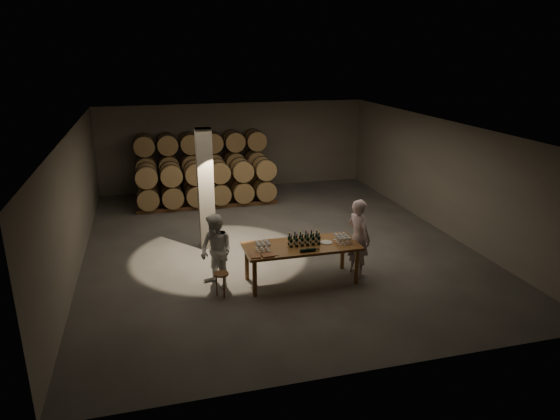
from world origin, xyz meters
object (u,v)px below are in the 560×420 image
object	(u,v)px
tasting_table	(301,249)
bottle_cluster	(304,240)
stool	(221,277)
person_woman	(216,252)
notebook_near	(268,255)
plate	(326,242)
person_man	(359,238)

from	to	relation	value
tasting_table	bottle_cluster	world-z (taller)	bottle_cluster
stool	person_woman	distance (m)	0.63
tasting_table	notebook_near	bearing A→B (deg)	-155.48
notebook_near	person_woman	size ratio (longest dim) A/B	0.15
bottle_cluster	plate	distance (m)	0.54
stool	person_man	bearing A→B (deg)	4.49
person_woman	tasting_table	bearing A→B (deg)	48.33
person_man	person_woman	world-z (taller)	person_man
tasting_table	stool	xyz separation A→B (m)	(-1.87, -0.23, -0.36)
tasting_table	notebook_near	xyz separation A→B (m)	(-0.88, -0.40, 0.12)
tasting_table	plate	bearing A→B (deg)	-1.21
stool	person_man	distance (m)	3.31
tasting_table	stool	distance (m)	1.92
notebook_near	person_man	world-z (taller)	person_man
tasting_table	stool	world-z (taller)	tasting_table
person_man	tasting_table	bearing A→B (deg)	71.75
bottle_cluster	notebook_near	bearing A→B (deg)	-156.74
tasting_table	bottle_cluster	distance (m)	0.22
plate	notebook_near	bearing A→B (deg)	-165.17
bottle_cluster	notebook_near	xyz separation A→B (m)	(-0.94, -0.40, -0.09)
plate	person_man	size ratio (longest dim) A/B	0.15
plate	person_woman	bearing A→B (deg)	174.09
stool	bottle_cluster	bearing A→B (deg)	6.95
person_woman	notebook_near	bearing A→B (deg)	23.20
bottle_cluster	plate	world-z (taller)	bottle_cluster
person_woman	bottle_cluster	bearing A→B (deg)	48.62
stool	notebook_near	bearing A→B (deg)	-9.70
tasting_table	plate	size ratio (longest dim) A/B	9.45
bottle_cluster	stool	xyz separation A→B (m)	(-1.93, -0.24, -0.57)
plate	person_man	world-z (taller)	person_man
plate	tasting_table	bearing A→B (deg)	178.79
tasting_table	bottle_cluster	bearing A→B (deg)	2.43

